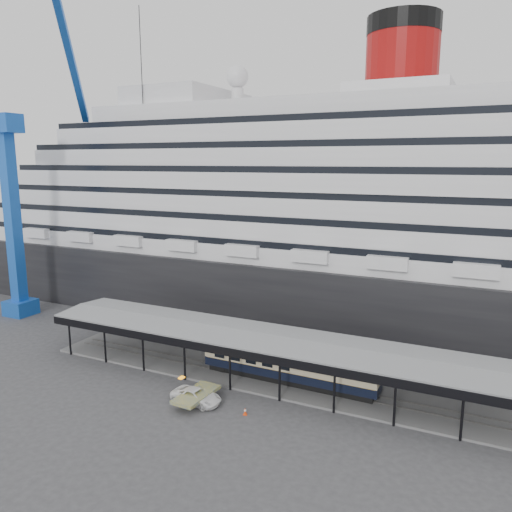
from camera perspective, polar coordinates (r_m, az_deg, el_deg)
The scene contains 9 objects.
ground at distance 53.90m, azimuth -0.64°, elevation -15.98°, with size 200.00×200.00×0.00m, color #38383B.
cruise_ship at distance 78.30m, azimuth 9.82°, elevation 6.31°, with size 130.00×30.00×43.90m.
platform_canopy at distance 57.02m, azimuth 1.62°, elevation -11.81°, with size 56.00×9.18×5.30m.
crane_blue at distance 85.53m, azimuth -25.60°, elevation 6.87°, with size 22.63×19.19×47.60m.
port_truck at distance 53.08m, azimuth -6.84°, elevation -15.62°, with size 2.46×5.34×1.48m, color white.
pullman_carriage at distance 56.21m, azimuth 3.76°, elevation -12.12°, with size 20.10×2.89×19.70m.
traffic_cone_left at distance 52.44m, azimuth -6.12°, elevation -16.34°, with size 0.44×0.44×0.84m.
traffic_cone_mid at distance 53.01m, azimuth -6.67°, elevation -16.15°, with size 0.42×0.42×0.66m.
traffic_cone_right at distance 50.78m, azimuth -1.26°, elevation -17.31°, with size 0.47×0.47×0.73m.
Camera 1 is at (21.27, -43.13, 24.33)m, focal length 35.00 mm.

